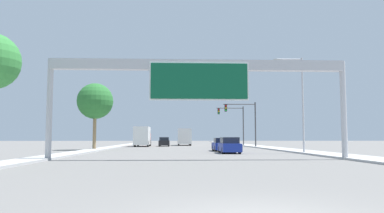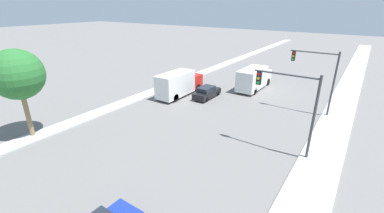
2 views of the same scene
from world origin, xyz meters
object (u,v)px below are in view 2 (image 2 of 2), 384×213
(truck_box_secondary, at_px, (179,84))
(palm_tree_background, at_px, (17,75))
(car_far_center, at_px, (207,93))
(truck_box_primary, at_px, (254,78))
(traffic_light_near_intersection, at_px, (295,101))
(traffic_light_mid_block, at_px, (320,72))

(truck_box_secondary, relative_size, palm_tree_background, 0.96)
(car_far_center, bearing_deg, palm_tree_background, -113.31)
(car_far_center, distance_m, palm_tree_background, 20.12)
(truck_box_primary, xyz_separation_m, truck_box_secondary, (-7.00, -8.24, 0.05))
(traffic_light_near_intersection, bearing_deg, palm_tree_background, -152.75)
(truck_box_secondary, distance_m, palm_tree_background, 17.61)
(traffic_light_near_intersection, xyz_separation_m, palm_tree_background, (-19.96, -10.28, 1.24))
(car_far_center, xyz_separation_m, truck_box_secondary, (-3.50, -1.29, 0.91))
(truck_box_secondary, bearing_deg, palm_tree_background, -104.21)
(car_far_center, distance_m, traffic_light_near_intersection, 14.92)
(truck_box_primary, height_order, truck_box_secondary, truck_box_secondary)
(traffic_light_mid_block, height_order, palm_tree_background, palm_tree_background)
(truck_box_secondary, height_order, traffic_light_near_intersection, traffic_light_near_intersection)
(traffic_light_mid_block, distance_m, palm_tree_background, 28.51)
(car_far_center, xyz_separation_m, traffic_light_mid_block, (12.31, 2.40, 3.94))
(car_far_center, relative_size, truck_box_primary, 0.56)
(truck_box_secondary, distance_m, traffic_light_near_intersection, 17.22)
(truck_box_secondary, relative_size, traffic_light_mid_block, 1.11)
(truck_box_primary, relative_size, palm_tree_background, 0.99)
(car_far_center, height_order, traffic_light_mid_block, traffic_light_mid_block)
(truck_box_primary, relative_size, truck_box_secondary, 1.03)
(truck_box_primary, xyz_separation_m, palm_tree_background, (-11.20, -24.84, 4.21))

